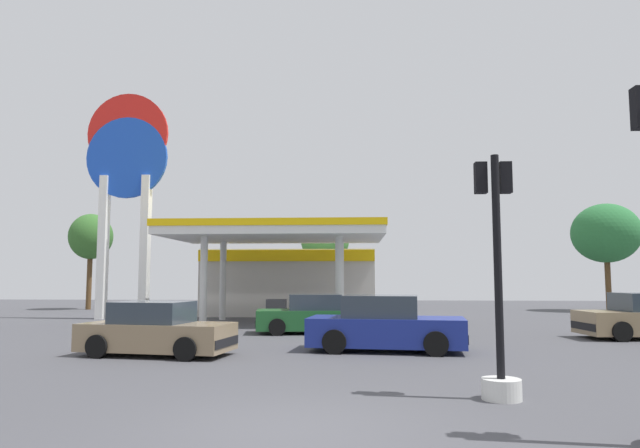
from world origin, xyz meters
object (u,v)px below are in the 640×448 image
at_px(tree_0, 91,237).
at_px(tree_2, 606,233).
at_px(station_pole_sign, 127,174).
at_px(car_1, 156,331).
at_px(car_2, 312,316).
at_px(car_0, 385,326).
at_px(traffic_signal_2, 498,310).
at_px(tree_1, 325,242).

relative_size(tree_0, tree_2, 0.94).
distance_m(station_pole_sign, car_1, 16.08).
bearing_deg(tree_0, station_pole_sign, -55.49).
height_order(car_2, tree_0, tree_0).
distance_m(car_0, car_1, 6.40).
relative_size(car_0, tree_2, 0.68).
height_order(car_0, car_2, car_0).
height_order(car_0, tree_0, tree_0).
distance_m(car_0, traffic_signal_2, 6.62).
xyz_separation_m(car_2, tree_1, (-0.28, 16.32, 3.83)).
xyz_separation_m(car_0, tree_1, (-2.78, 21.39, 3.77)).
distance_m(station_pole_sign, car_2, 13.97).
xyz_separation_m(car_2, tree_2, (17.62, 15.06, 4.23)).
distance_m(car_2, tree_1, 16.76).
bearing_deg(traffic_signal_2, car_1, 147.18).
distance_m(station_pole_sign, car_0, 18.59).
height_order(station_pole_sign, tree_0, station_pole_sign).
distance_m(station_pole_sign, tree_0, 10.53).
relative_size(car_0, car_2, 1.08).
height_order(car_0, car_1, car_0).
xyz_separation_m(car_1, car_2, (3.78, 6.34, 0.01)).
xyz_separation_m(car_0, tree_0, (-18.44, 20.23, 4.07)).
xyz_separation_m(station_pole_sign, tree_0, (-5.77, 8.40, -2.66)).
relative_size(station_pole_sign, car_2, 2.74).
bearing_deg(tree_2, car_1, -134.99).
xyz_separation_m(car_1, tree_0, (-12.16, 21.50, 4.14)).
relative_size(station_pole_sign, traffic_signal_2, 2.74).
xyz_separation_m(car_0, car_1, (-6.27, -1.27, -0.07)).
xyz_separation_m(traffic_signal_2, tree_1, (-4.41, 27.76, 2.97)).
height_order(tree_1, tree_2, tree_2).
bearing_deg(traffic_signal_2, car_2, 109.82).
xyz_separation_m(tree_0, tree_2, (33.56, -0.09, 0.10)).
bearing_deg(station_pole_sign, traffic_signal_2, -51.86).
xyz_separation_m(car_2, traffic_signal_2, (4.12, -11.44, 0.86)).
xyz_separation_m(car_2, tree_0, (-15.94, 15.16, 4.13)).
bearing_deg(tree_1, car_2, -89.00).
height_order(tree_0, tree_1, tree_0).
bearing_deg(traffic_signal_2, tree_0, 127.03).
bearing_deg(car_1, car_2, 59.21).
height_order(car_1, tree_0, tree_0).
bearing_deg(car_0, tree_2, 53.09).
distance_m(car_1, tree_1, 23.25).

